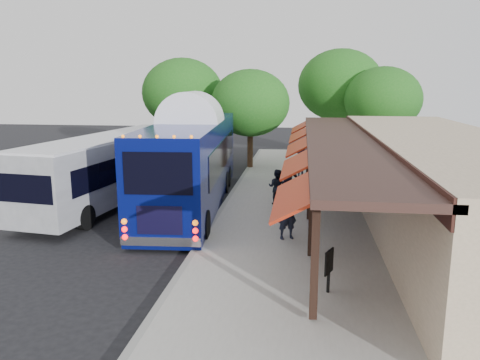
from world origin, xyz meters
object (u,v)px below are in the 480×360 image
at_px(ped_c, 288,181).
at_px(sign_board, 329,264).
at_px(ped_a, 288,212).
at_px(ped_d, 301,163).
at_px(city_bus, 112,166).
at_px(ped_b, 277,187).
at_px(coach_bus, 192,158).

distance_m(ped_c, sign_board, 9.69).
relative_size(ped_a, ped_d, 1.08).
bearing_deg(sign_board, city_bus, 160.97).
bearing_deg(ped_a, ped_c, 68.07).
bearing_deg(ped_b, ped_d, -86.42).
bearing_deg(ped_a, sign_board, -97.42).
xyz_separation_m(ped_b, ped_d, (1.03, 5.93, 0.09)).
relative_size(ped_c, ped_d, 1.02).
relative_size(ped_b, ped_d, 0.90).
distance_m(ped_a, ped_c, 5.44).
distance_m(coach_bus, ped_a, 6.48).
bearing_deg(ped_d, ped_a, 95.95).
height_order(ped_d, sign_board, ped_d).
xyz_separation_m(coach_bus, ped_b, (3.82, 0.10, -1.24)).
relative_size(ped_b, ped_c, 0.89).
bearing_deg(city_bus, sign_board, -35.55).
height_order(coach_bus, ped_c, coach_bus).
relative_size(ped_a, sign_board, 1.64).
height_order(ped_b, ped_d, ped_d).
bearing_deg(coach_bus, city_bus, 175.60).
relative_size(city_bus, ped_a, 6.26).
xyz_separation_m(ped_b, ped_c, (0.49, 0.76, 0.10)).
bearing_deg(ped_a, ped_d, 64.41).
relative_size(ped_a, ped_b, 1.19).
bearing_deg(ped_d, coach_bus, 59.27).
distance_m(ped_b, ped_c, 0.91).
bearing_deg(ped_d, city_bus, 42.79).
bearing_deg(coach_bus, ped_c, 7.45).
height_order(ped_b, ped_c, ped_c).
height_order(city_bus, ped_b, city_bus).
bearing_deg(ped_b, city_bus, 13.92).
distance_m(ped_a, ped_d, 10.61).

